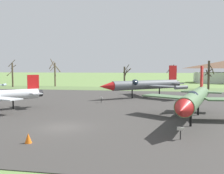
{
  "coord_description": "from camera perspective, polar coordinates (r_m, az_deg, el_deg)",
  "views": [
    {
      "loc": [
        8.45,
        -21.51,
        5.39
      ],
      "look_at": [
        1.78,
        15.84,
        2.62
      ],
      "focal_mm": 40.62,
      "sensor_mm": 36.0,
      "label": 1
    }
  ],
  "objects": [
    {
      "name": "ground_plane",
      "position": [
        23.73,
        -11.17,
        -9.03
      ],
      "size": [
        600.0,
        600.0,
        0.0
      ],
      "primitive_type": "plane",
      "color": "#607F42"
    },
    {
      "name": "info_placard_rear_left",
      "position": [
        39.63,
        -2.46,
        -2.78
      ],
      "size": [
        0.48,
        0.33,
        0.96
      ],
      "color": "black",
      "rests_on": "ground"
    },
    {
      "name": "traffic_cone",
      "position": [
        19.45,
        -18.34,
        -10.93
      ],
      "size": [
        0.55,
        0.55,
        0.78
      ],
      "primitive_type": "cone",
      "color": "orange",
      "rests_on": "ground"
    },
    {
      "name": "jet_fighter_rear_left",
      "position": [
        47.16,
        7.29,
        0.55
      ],
      "size": [
        15.14,
        14.43,
        5.98
      ],
      "color": "#565B60",
      "rests_on": "ground"
    },
    {
      "name": "bare_tree_right_of_center",
      "position": [
        71.81,
        13.41,
        2.35
      ],
      "size": [
        2.83,
        2.82,
        6.59
      ],
      "color": "#42382D",
      "rests_on": "ground"
    },
    {
      "name": "jet_fighter_rear_center",
      "position": [
        27.32,
        18.18,
        -2.36
      ],
      "size": [
        11.94,
        16.3,
        5.72
      ],
      "color": "#4C6B47",
      "rests_on": "ground"
    },
    {
      "name": "bare_tree_far_left",
      "position": [
        78.84,
        -21.52,
        2.72
      ],
      "size": [
        2.19,
        2.35,
        8.03
      ],
      "color": "brown",
      "rests_on": "ground"
    },
    {
      "name": "bare_tree_far_right",
      "position": [
        68.89,
        20.98,
        2.63
      ],
      "size": [
        2.34,
        2.42,
        7.37
      ],
      "color": "#42382D",
      "rests_on": "ground"
    },
    {
      "name": "info_placard_rear_center",
      "position": [
        19.99,
        15.16,
        -9.67
      ],
      "size": [
        0.54,
        0.3,
        1.03
      ],
      "color": "black",
      "rests_on": "ground"
    },
    {
      "name": "bare_tree_left_of_center",
      "position": [
        77.41,
        -12.76,
        3.22
      ],
      "size": [
        2.95,
        2.88,
        8.26
      ],
      "color": "brown",
      "rests_on": "ground"
    },
    {
      "name": "bare_tree_center",
      "position": [
        69.98,
        2.94,
        2.48
      ],
      "size": [
        2.43,
        2.08,
        6.56
      ],
      "color": "#42382D",
      "rests_on": "ground"
    },
    {
      "name": "asphalt_apron",
      "position": [
        37.35,
        -3.07,
        -4.08
      ],
      "size": [
        87.15,
        48.25,
        0.05
      ],
      "primitive_type": "cube",
      "color": "#383533",
      "rests_on": "ground"
    },
    {
      "name": "grass_verge_strip",
      "position": [
        66.87,
        2.83,
        -0.42
      ],
      "size": [
        147.15,
        12.0,
        0.06
      ],
      "primitive_type": "cube",
      "color": "#546D3C",
      "rests_on": "ground"
    }
  ]
}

